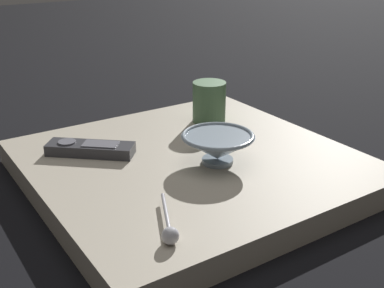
{
  "coord_description": "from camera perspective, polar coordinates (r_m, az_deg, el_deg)",
  "views": [
    {
      "loc": [
        -0.48,
        -0.73,
        0.44
      ],
      "look_at": [
        0.01,
        0.01,
        0.07
      ],
      "focal_mm": 45.92,
      "sensor_mm": 36.0,
      "label": 1
    }
  ],
  "objects": [
    {
      "name": "cereal_bowl",
      "position": [
        0.92,
        3.02,
        -0.25
      ],
      "size": [
        0.14,
        0.14,
        0.06
      ],
      "color": "#8C9EAD",
      "rests_on": "table"
    },
    {
      "name": "coffee_mug",
      "position": [
        1.13,
        2.04,
        4.95
      ],
      "size": [
        0.1,
        0.09,
        0.09
      ],
      "color": "#4C724C",
      "rests_on": "table"
    },
    {
      "name": "table",
      "position": [
        0.96,
        -0.09,
        -2.76
      ],
      "size": [
        0.59,
        0.58,
        0.05
      ],
      "color": "#B7AD99",
      "rests_on": "ground"
    },
    {
      "name": "teaspoon",
      "position": [
        0.7,
        -2.63,
        -10.03
      ],
      "size": [
        0.07,
        0.12,
        0.03
      ],
      "color": "silver",
      "rests_on": "table"
    },
    {
      "name": "ground_plane",
      "position": [
        0.97,
        -0.09,
        -4.02
      ],
      "size": [
        6.0,
        6.0,
        0.0
      ],
      "primitive_type": "plane",
      "color": "black"
    },
    {
      "name": "tv_remote_near",
      "position": [
        0.98,
        -11.73,
        -0.54
      ],
      "size": [
        0.16,
        0.15,
        0.02
      ],
      "color": "#38383D",
      "rests_on": "table"
    }
  ]
}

